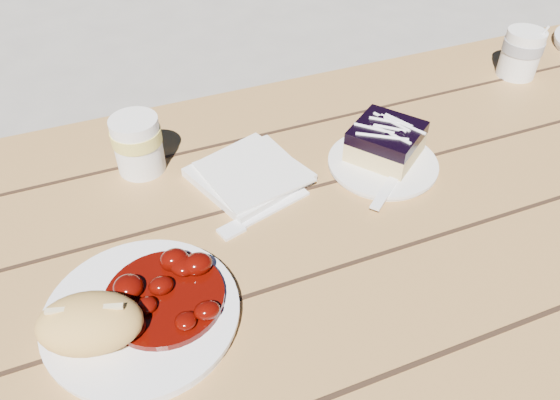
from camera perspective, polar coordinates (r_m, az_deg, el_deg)
name	(u,v)px	position (r m, az deg, el deg)	size (l,w,h in m)	color
picnic_table	(397,270)	(0.95, 12.16, -7.18)	(2.00, 1.55, 0.75)	olive
main_plate	(142,315)	(0.68, -14.19, -11.57)	(0.23, 0.23, 0.02)	white
goulash_stew	(163,289)	(0.67, -12.15, -9.08)	(0.14, 0.14, 0.04)	#4F0702
bread_roll	(90,323)	(0.64, -19.25, -12.08)	(0.12, 0.08, 0.06)	#DEAB55
dessert_plate	(383,164)	(0.89, 10.67, 3.70)	(0.17, 0.17, 0.01)	white
blueberry_cake	(386,141)	(0.88, 11.01, 6.07)	(0.14, 0.14, 0.06)	#DDC178
fork_dessert	(390,184)	(0.84, 11.42, 1.64)	(0.03, 0.16, 0.01)	white
coffee_cup	(521,53)	(1.20, 23.88, 13.83)	(0.07, 0.07, 0.09)	white
napkin_stack	(249,175)	(0.85, -3.26, 2.60)	(0.15, 0.15, 0.01)	white
fork_table	(274,208)	(0.80, -0.65, -0.84)	(0.03, 0.16, 0.01)	white
second_cup	(138,145)	(0.87, -14.62, 5.62)	(0.07, 0.07, 0.09)	white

